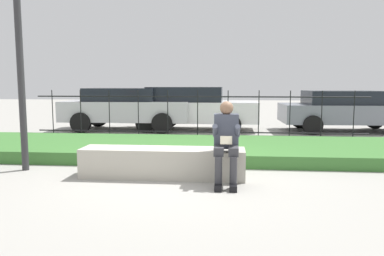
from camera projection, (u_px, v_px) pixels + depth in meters
ground_plane at (180, 177)px, 6.26m from camera, size 60.00×60.00×0.00m
stone_bench at (163, 164)px, 6.26m from camera, size 2.73×0.58×0.49m
person_seated_reader at (226, 139)px, 5.78m from camera, size 0.42×0.73×1.29m
grass_berm at (191, 149)px, 8.33m from camera, size 10.84×2.81×0.25m
iron_fence at (198, 115)px, 9.95m from camera, size 8.84×0.03×1.39m
car_parked_right at (345, 110)px, 12.21m from camera, size 4.22×2.09×1.34m
car_parked_center at (190, 107)px, 12.69m from camera, size 4.51×1.96×1.45m
car_parked_left at (126, 107)px, 12.66m from camera, size 4.27×2.07×1.41m
street_lamp at (19, 41)px, 6.53m from camera, size 0.28×0.28×3.72m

